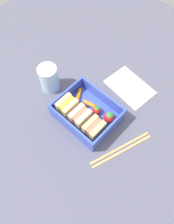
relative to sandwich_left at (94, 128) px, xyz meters
The scene contains 13 objects.
ground_plane 7.30cm from the sandwich_left, 28.26° to the right, with size 120.00×120.00×2.00cm, color #525368.
bento_tray 6.44cm from the sandwich_left, 28.26° to the right, with size 17.02×13.92×1.20cm, color blue.
bento_rim 5.77cm from the sandwich_left, 28.26° to the right, with size 17.02×13.92×4.01cm.
sandwich_left is the anchor object (origin of this frame).
sandwich_center_left 5.07cm from the sandwich_left, ahead, with size 4.18×5.46×4.56cm.
sandwich_center 10.15cm from the sandwich_left, ahead, with size 4.18×5.46×4.56cm.
strawberry_left 5.79cm from the sandwich_left, 97.29° to the right, with size 3.05×3.05×3.65cm.
strawberry_far_left 6.30cm from the sandwich_left, 56.22° to the right, with size 2.48×2.48×3.08cm.
carrot_stick_far_left 8.95cm from the sandwich_left, 39.33° to the right, with size 1.16×1.16×3.89cm, color orange.
carrot_stick_left 12.39cm from the sandwich_left, 25.93° to the right, with size 1.13×1.13×5.25cm, color orange.
chopstick_pair 9.40cm from the sandwich_left, 169.95° to the right, with size 7.72×18.34×0.70cm.
drinking_glass 20.92cm from the sandwich_left, ahead, with size 5.75×5.75×8.64cm, color silver.
folded_napkin 19.99cm from the sandwich_left, 83.51° to the right, with size 14.23×9.82×0.40cm, color white.
Camera 1 is at (-20.11, 21.62, 57.30)cm, focal length 35.00 mm.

